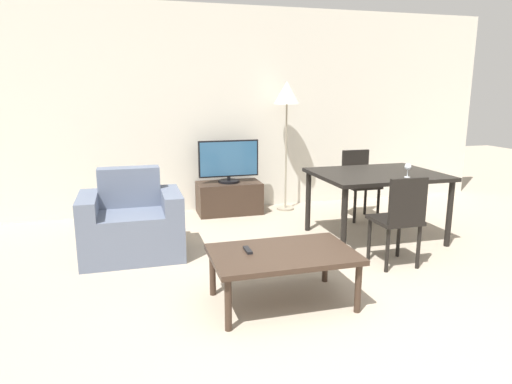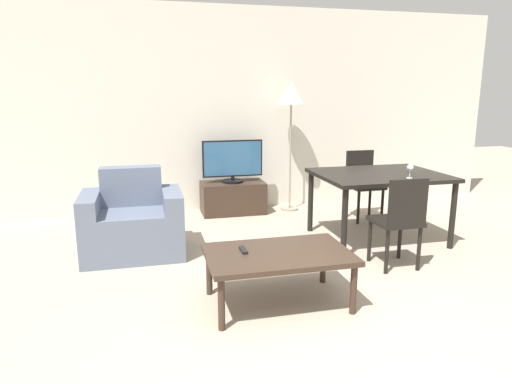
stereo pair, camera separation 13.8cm
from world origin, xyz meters
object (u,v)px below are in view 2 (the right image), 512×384
(coffee_table, at_px, (278,257))
(dining_chair_near, at_px, (400,218))
(armchair, at_px, (133,224))
(wine_glass_left, at_px, (410,168))
(remote_primary, at_px, (243,250))
(tv, at_px, (233,161))
(dining_table, at_px, (379,180))
(floor_lamp, at_px, (291,99))
(tv_stand, at_px, (233,198))
(dining_chair_far, at_px, (363,181))

(coffee_table, bearing_deg, dining_chair_near, 18.03)
(armchair, relative_size, wine_glass_left, 6.63)
(coffee_table, distance_m, remote_primary, 0.27)
(armchair, distance_m, tv, 1.87)
(dining_table, distance_m, remote_primary, 2.12)
(wine_glass_left, bearing_deg, floor_lamp, 110.67)
(dining_table, xyz_separation_m, wine_glass_left, (0.15, -0.34, 0.18))
(dining_chair_near, height_order, floor_lamp, floor_lamp)
(tv_stand, xyz_separation_m, remote_primary, (-0.44, -2.63, 0.22))
(dining_chair_near, relative_size, dining_chair_far, 1.00)
(dining_table, height_order, dining_chair_near, dining_chair_near)
(tv_stand, xyz_separation_m, floor_lamp, (0.79, -0.01, 1.30))
(coffee_table, height_order, remote_primary, remote_primary)
(remote_primary, bearing_deg, dining_table, 33.34)
(tv, relative_size, wine_glass_left, 5.47)
(armchair, relative_size, tv, 1.21)
(dining_chair_near, bearing_deg, floor_lamp, 97.46)
(tv, xyz_separation_m, dining_chair_far, (1.56, -0.65, -0.21))
(floor_lamp, height_order, wine_glass_left, floor_lamp)
(coffee_table, relative_size, floor_lamp, 0.63)
(dining_table, relative_size, dining_chair_far, 1.54)
(armchair, height_order, tv, tv)
(tv_stand, distance_m, dining_chair_far, 1.71)
(remote_primary, bearing_deg, tv_stand, 80.61)
(armchair, xyz_separation_m, dining_chair_near, (2.37, -0.99, 0.17))
(armchair, distance_m, wine_glass_left, 2.85)
(remote_primary, bearing_deg, coffee_table, -17.88)
(tv, relative_size, dining_chair_far, 0.92)
(floor_lamp, xyz_separation_m, wine_glass_left, (0.68, -1.80, -0.66))
(dining_table, height_order, wine_glass_left, wine_glass_left)
(tv, height_order, remote_primary, tv)
(coffee_table, bearing_deg, armchair, 127.88)
(dining_chair_far, distance_m, wine_glass_left, 1.22)
(armchair, height_order, remote_primary, armchair)
(coffee_table, relative_size, remote_primary, 7.28)
(tv_stand, relative_size, tv, 1.05)
(armchair, xyz_separation_m, coffee_table, (1.09, -1.41, 0.06))
(dining_table, relative_size, floor_lamp, 0.77)
(tv, height_order, dining_table, tv)
(remote_primary, bearing_deg, wine_glass_left, 23.19)
(coffee_table, distance_m, wine_glass_left, 1.94)
(dining_chair_far, height_order, wine_glass_left, wine_glass_left)
(floor_lamp, bearing_deg, dining_table, -69.97)
(tv, distance_m, coffee_table, 2.74)
(dining_chair_near, bearing_deg, tv, 115.45)
(armchair, distance_m, remote_primary, 1.57)
(wine_glass_left, bearing_deg, tv, 129.12)
(dining_table, height_order, floor_lamp, floor_lamp)
(tv_stand, relative_size, floor_lamp, 0.49)
(floor_lamp, xyz_separation_m, remote_primary, (-1.23, -2.62, -1.08))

